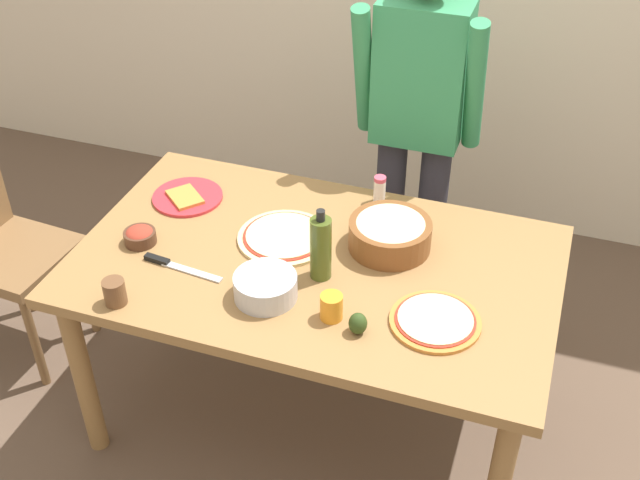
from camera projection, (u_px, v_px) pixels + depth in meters
The scene contains 15 objects.
ground at pixel (316, 413), 3.09m from camera, with size 8.00×8.00×0.00m, color brown.
dining_table at pixel (315, 282), 2.69m from camera, with size 1.60×0.96×0.76m.
person_cook at pixel (417, 118), 3.06m from camera, with size 0.49×0.25×1.62m.
pizza_raw_on_board at pixel (284, 237), 2.73m from camera, with size 0.32×0.32×0.02m.
pizza_cooked_on_tray at pixel (435, 321), 2.39m from camera, with size 0.28×0.28×0.02m.
plate_with_slice at pixel (187, 197), 2.93m from camera, with size 0.26×0.26×0.02m.
popcorn_bowl at pixel (390, 232), 2.66m from camera, with size 0.28×0.28×0.11m.
mixing_bowl_steel at pixel (265, 287), 2.47m from camera, with size 0.20×0.20×0.08m.
small_sauce_bowl at pixel (140, 236), 2.70m from camera, with size 0.11×0.11×0.06m.
olive_oil_bottle at pixel (321, 248), 2.51m from camera, with size 0.07×0.07×0.26m.
cup_orange at pixel (331, 307), 2.39m from camera, with size 0.07×0.07×0.09m, color orange.
cup_small_brown at pixel (115, 292), 2.44m from camera, with size 0.07×0.07×0.09m, color brown.
salt_shaker at pixel (380, 189), 2.89m from camera, with size 0.04×0.04×0.11m.
chef_knife at pixel (173, 265), 2.61m from camera, with size 0.29×0.05×0.02m.
avocado at pixel (358, 323), 2.34m from camera, with size 0.06×0.06×0.07m, color #2D4219.
Camera 1 is at (0.69, -1.96, 2.39)m, focal length 44.49 mm.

